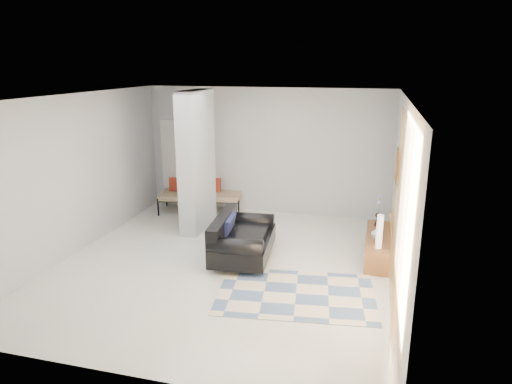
# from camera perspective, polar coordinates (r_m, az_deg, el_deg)

# --- Properties ---
(floor) EXTENTS (6.00, 6.00, 0.00)m
(floor) POSITION_cam_1_polar(r_m,az_deg,el_deg) (7.87, -3.91, -9.00)
(floor) COLOR white
(floor) RESTS_ON ground
(ceiling) EXTENTS (6.00, 6.00, 0.00)m
(ceiling) POSITION_cam_1_polar(r_m,az_deg,el_deg) (7.16, -4.34, 11.79)
(ceiling) COLOR white
(ceiling) RESTS_ON wall_back
(wall_back) EXTENTS (6.00, 0.00, 6.00)m
(wall_back) POSITION_cam_1_polar(r_m,az_deg,el_deg) (10.21, 1.30, 5.09)
(wall_back) COLOR #B5B8BA
(wall_back) RESTS_ON ground
(wall_front) EXTENTS (6.00, 0.00, 6.00)m
(wall_front) POSITION_cam_1_polar(r_m,az_deg,el_deg) (4.81, -15.74, -8.06)
(wall_front) COLOR #B5B8BA
(wall_front) RESTS_ON ground
(wall_left) EXTENTS (0.00, 6.00, 6.00)m
(wall_left) POSITION_cam_1_polar(r_m,az_deg,el_deg) (8.66, -21.63, 2.03)
(wall_left) COLOR #B5B8BA
(wall_left) RESTS_ON ground
(wall_right) EXTENTS (0.00, 6.00, 6.00)m
(wall_right) POSITION_cam_1_polar(r_m,az_deg,el_deg) (7.03, 17.63, -0.60)
(wall_right) COLOR #B5B8BA
(wall_right) RESTS_ON ground
(partition_column) EXTENTS (0.35, 1.20, 2.80)m
(partition_column) POSITION_cam_1_polar(r_m,az_deg,el_deg) (9.23, -7.42, 3.81)
(partition_column) COLOR #B0B6B8
(partition_column) RESTS_ON floor
(hallway_door) EXTENTS (0.85, 0.06, 2.04)m
(hallway_door) POSITION_cam_1_polar(r_m,az_deg,el_deg) (10.92, -9.57, 3.55)
(hallway_door) COLOR silver
(hallway_door) RESTS_ON floor
(curtain) EXTENTS (0.00, 2.55, 2.55)m
(curtain) POSITION_cam_1_polar(r_m,az_deg,el_deg) (5.92, 17.34, -3.13)
(curtain) COLOR #FFAE43
(curtain) RESTS_ON wall_right
(wall_art) EXTENTS (0.04, 0.45, 0.55)m
(wall_art) POSITION_cam_1_polar(r_m,az_deg,el_deg) (7.94, 17.27, 3.12)
(wall_art) COLOR #351C0E
(wall_art) RESTS_ON wall_right
(media_console) EXTENTS (0.45, 1.64, 0.80)m
(media_console) POSITION_cam_1_polar(r_m,az_deg,el_deg) (8.35, 15.09, -6.49)
(media_console) COLOR brown
(media_console) RESTS_ON floor
(loveseat) EXTENTS (1.06, 1.66, 0.76)m
(loveseat) POSITION_cam_1_polar(r_m,az_deg,el_deg) (7.96, -2.03, -5.89)
(loveseat) COLOR silver
(loveseat) RESTS_ON floor
(daybed) EXTENTS (1.95, 1.12, 0.77)m
(daybed) POSITION_cam_1_polar(r_m,az_deg,el_deg) (10.52, -7.03, -0.23)
(daybed) COLOR black
(daybed) RESTS_ON floor
(area_rug) EXTENTS (2.47, 1.81, 0.01)m
(area_rug) POSITION_cam_1_polar(r_m,az_deg,el_deg) (6.94, 5.02, -12.56)
(area_rug) COLOR beige
(area_rug) RESTS_ON floor
(cylinder_lamp) EXTENTS (0.10, 0.10, 0.56)m
(cylinder_lamp) POSITION_cam_1_polar(r_m,az_deg,el_deg) (7.64, 15.18, -4.79)
(cylinder_lamp) COLOR white
(cylinder_lamp) RESTS_ON media_console
(bronze_figurine) EXTENTS (0.13, 0.13, 0.24)m
(bronze_figurine) POSITION_cam_1_polar(r_m,az_deg,el_deg) (8.71, 14.92, -3.33)
(bronze_figurine) COLOR black
(bronze_figurine) RESTS_ON media_console
(vase) EXTENTS (0.21, 0.21, 0.20)m
(vase) POSITION_cam_1_polar(r_m,az_deg,el_deg) (8.11, 14.88, -4.90)
(vase) COLOR white
(vase) RESTS_ON media_console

